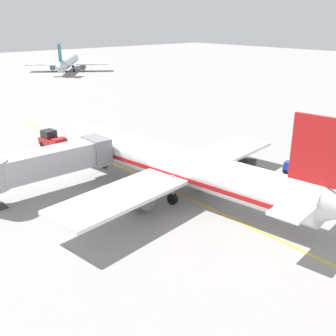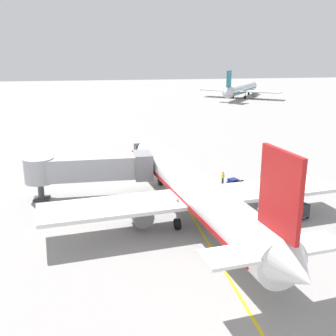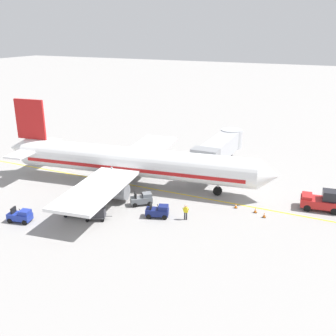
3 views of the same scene
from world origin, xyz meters
name	(u,v)px [view 3 (image 3 of 3)]	position (x,y,z in m)	size (l,w,h in m)	color
ground_plane	(128,184)	(0.00, 0.00, 0.00)	(400.00, 400.00, 0.00)	gray
gate_lead_in_line	(128,184)	(0.00, 0.00, 0.00)	(0.24, 80.00, 0.01)	gold
parked_airliner	(131,162)	(-0.09, 0.53, 3.19)	(30.43, 37.31, 10.63)	white
jet_bridge	(220,148)	(-10.32, 9.24, 3.46)	(14.45, 3.50, 4.98)	#A8AAAF
pushback_tractor	(322,201)	(-2.72, 24.03, 1.10)	(2.75, 4.65, 2.40)	#B21E1E
baggage_tug_lead	(20,216)	(14.23, -4.89, 0.71)	(1.72, 2.69, 1.62)	#1E339E
baggage_tug_trailing	(158,211)	(6.96, 7.92, 0.71)	(1.95, 2.75, 1.62)	navy
baggage_tug_spare	(142,199)	(4.83, 4.76, 0.71)	(2.51, 2.70, 1.62)	slate
baggage_cart_front	(95,212)	(10.39, 2.07, 0.95)	(2.11, 2.92, 1.58)	#4C4C51
baggage_cart_second_in_train	(74,208)	(10.55, -0.71, 0.95)	(2.11, 2.92, 1.58)	#4C4C51
ground_crew_wing_walker	(186,212)	(6.21, 10.89, 0.95)	(0.29, 0.73, 1.69)	#232328
safety_cone_nose_left	(236,206)	(1.05, 15.02, 0.29)	(0.36, 0.36, 0.59)	black
safety_cone_nose_right	(264,215)	(2.08, 18.52, 0.29)	(0.36, 0.36, 0.59)	black
safety_cone_wing_tip	(255,210)	(1.30, 17.35, 0.29)	(0.36, 0.36, 0.59)	black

